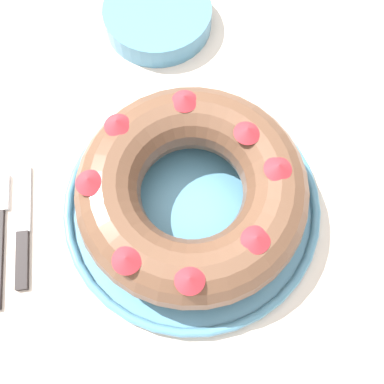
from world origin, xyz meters
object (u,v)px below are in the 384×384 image
(bundt_cake, at_px, (192,192))
(cake_knife, at_px, (23,234))
(side_bowl, at_px, (158,17))
(serving_dish, at_px, (192,206))

(bundt_cake, height_order, cake_knife, bundt_cake)
(cake_knife, xyz_separation_m, side_bowl, (0.22, 0.34, 0.02))
(bundt_cake, distance_m, cake_knife, 0.24)
(serving_dish, distance_m, side_bowl, 0.33)
(serving_dish, relative_size, cake_knife, 2.01)
(serving_dish, xyz_separation_m, bundt_cake, (-0.00, -0.00, 0.05))
(serving_dish, bearing_deg, cake_knife, -177.19)
(bundt_cake, bearing_deg, side_bowl, 92.91)
(bundt_cake, xyz_separation_m, side_bowl, (-0.02, 0.33, -0.04))
(bundt_cake, bearing_deg, cake_knife, -177.20)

